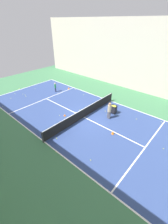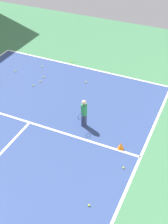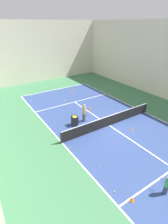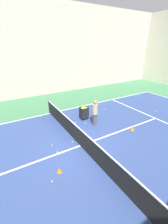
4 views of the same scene
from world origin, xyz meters
TOP-DOWN VIEW (x-y plane):
  - ground_plane at (0.00, 0.00)m, footprint 36.96×36.96m
  - court_playing_area at (0.00, 0.00)m, footprint 9.60×22.98m
  - line_baseline_near at (0.00, -11.49)m, footprint 9.60×0.10m
  - line_sideline_left at (-4.80, 0.00)m, footprint 0.10×22.98m
  - line_sideline_right at (4.80, 0.00)m, footprint 0.10×22.98m
  - line_service_near at (0.00, -6.32)m, footprint 9.60×0.10m
  - line_service_far at (0.00, 6.32)m, footprint 9.60×0.10m
  - line_centre_service at (0.00, 0.00)m, footprint 0.10×12.64m
  - hall_enclosure_left at (-9.86, 0.00)m, footprint 0.15×33.26m
  - tennis_net at (0.00, 0.00)m, footprint 9.90×0.10m
  - player_near_baseline at (-2.15, -7.10)m, footprint 0.31×0.60m
  - coach_at_net at (-1.50, 1.95)m, footprint 0.36×0.68m
  - ball_cart at (-2.61, 1.79)m, footprint 0.46×0.56m
  - training_cone_0 at (1.12, -1.64)m, footprint 0.22×0.22m
  - training_cone_1 at (-3.98, -6.45)m, footprint 0.25×0.25m
  - training_cone_3 at (0.29, 3.58)m, footprint 0.24×0.24m
  - tennis_ball_0 at (-4.76, -2.25)m, footprint 0.07×0.07m
  - tennis_ball_2 at (-0.74, -1.28)m, footprint 0.07×0.07m
  - tennis_ball_5 at (-2.36, 0.95)m, footprint 0.07×0.07m
  - tennis_ball_6 at (4.88, 1.59)m, footprint 0.07×0.07m
  - tennis_ball_7 at (-4.31, 6.12)m, footprint 0.07×0.07m
  - tennis_ball_8 at (-3.19, 4.13)m, footprint 0.07×0.07m
  - tennis_ball_10 at (-4.67, -11.72)m, footprint 0.07×0.07m
  - tennis_ball_11 at (1.32, -9.70)m, footprint 0.07×0.07m
  - tennis_ball_12 at (4.54, -8.26)m, footprint 0.07×0.07m
  - tennis_ball_14 at (-4.57, -0.84)m, footprint 0.07×0.07m
  - tennis_ball_15 at (-0.07, -1.25)m, footprint 0.07×0.07m
  - tennis_ball_16 at (3.92, 0.46)m, footprint 0.07×0.07m
  - tennis_ball_17 at (1.94, -10.59)m, footprint 0.07×0.07m
  - tennis_ball_18 at (0.79, -11.75)m, footprint 0.07×0.07m
  - tennis_ball_19 at (1.37, -8.78)m, footprint 0.07×0.07m
  - tennis_ball_20 at (-0.48, -0.22)m, footprint 0.07×0.07m
  - tennis_ball_22 at (0.60, -11.84)m, footprint 0.07×0.07m
  - tennis_ball_23 at (1.23, -9.24)m, footprint 0.07×0.07m
  - tennis_ball_24 at (1.46, -2.09)m, footprint 0.07×0.07m
  - tennis_ball_25 at (-3.93, -3.59)m, footprint 0.07×0.07m
  - tennis_ball_27 at (3.76, 3.98)m, footprint 0.07×0.07m
  - tennis_ball_28 at (-1.93, 1.49)m, footprint 0.07×0.07m
  - tennis_ball_31 at (-0.85, -10.14)m, footprint 0.07×0.07m
  - tennis_ball_32 at (2.95, -9.59)m, footprint 0.07×0.07m
  - tennis_ball_33 at (-0.77, 7.41)m, footprint 0.07×0.07m
  - tennis_ball_34 at (-4.40, -5.54)m, footprint 0.07×0.07m

SIDE VIEW (x-z plane):
  - ground_plane at x=0.00m, z-range 0.00..0.00m
  - court_playing_area at x=0.00m, z-range 0.00..0.00m
  - line_baseline_near at x=0.00m, z-range 0.00..0.01m
  - line_sideline_left at x=-4.80m, z-range 0.00..0.01m
  - line_sideline_right at x=4.80m, z-range 0.00..0.01m
  - line_service_near at x=0.00m, z-range 0.00..0.01m
  - line_service_far at x=0.00m, z-range 0.00..0.01m
  - line_centre_service at x=0.00m, z-range 0.00..0.01m
  - tennis_ball_0 at x=-4.76m, z-range 0.00..0.07m
  - tennis_ball_2 at x=-0.74m, z-range 0.00..0.07m
  - tennis_ball_5 at x=-2.36m, z-range 0.00..0.07m
  - tennis_ball_6 at x=4.88m, z-range 0.00..0.07m
  - tennis_ball_7 at x=-4.31m, z-range 0.00..0.07m
  - tennis_ball_8 at x=-3.19m, z-range 0.00..0.07m
  - tennis_ball_10 at x=-4.67m, z-range 0.00..0.07m
  - tennis_ball_11 at x=1.32m, z-range 0.00..0.07m
  - tennis_ball_12 at x=4.54m, z-range 0.00..0.07m
  - tennis_ball_14 at x=-4.57m, z-range 0.00..0.07m
  - tennis_ball_15 at x=-0.07m, z-range 0.00..0.07m
  - tennis_ball_16 at x=3.92m, z-range 0.00..0.07m
  - tennis_ball_17 at x=1.94m, z-range 0.00..0.07m
  - tennis_ball_18 at x=0.79m, z-range 0.00..0.07m
  - tennis_ball_19 at x=1.37m, z-range 0.00..0.07m
  - tennis_ball_20 at x=-0.48m, z-range 0.00..0.07m
  - tennis_ball_22 at x=0.60m, z-range 0.00..0.07m
  - tennis_ball_23 at x=1.23m, z-range 0.00..0.07m
  - tennis_ball_24 at x=1.46m, z-range 0.00..0.07m
  - tennis_ball_25 at x=-3.93m, z-range 0.00..0.07m
  - tennis_ball_27 at x=3.76m, z-range 0.00..0.07m
  - tennis_ball_28 at x=-1.93m, z-range 0.00..0.07m
  - tennis_ball_31 at x=-0.85m, z-range 0.00..0.07m
  - tennis_ball_32 at x=2.95m, z-range 0.00..0.07m
  - tennis_ball_33 at x=-0.77m, z-range 0.00..0.07m
  - tennis_ball_34 at x=-4.40m, z-range 0.00..0.07m
  - training_cone_0 at x=1.12m, z-range 0.00..0.22m
  - training_cone_1 at x=-3.98m, z-range 0.00..0.29m
  - training_cone_3 at x=0.29m, z-range 0.00..0.34m
  - tennis_net at x=0.00m, z-range 0.02..1.06m
  - ball_cart at x=-2.61m, z-range 0.18..1.12m
  - player_near_baseline at x=-2.15m, z-range 0.09..1.36m
  - coach_at_net at x=-1.50m, z-range 0.13..1.89m
  - hall_enclosure_left at x=-9.86m, z-range 0.00..8.76m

